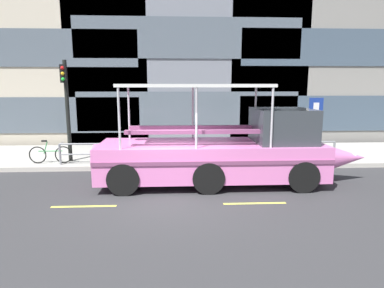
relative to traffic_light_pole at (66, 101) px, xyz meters
name	(u,v)px	position (x,y,z in m)	size (l,w,h in m)	color
ground_plane	(171,195)	(4.29, -4.05, -2.70)	(120.00, 120.00, 0.00)	#333335
sidewalk	(172,155)	(4.29, 1.55, -2.61)	(32.00, 4.80, 0.18)	#A8A59E
curb_edge	(172,167)	(4.29, -0.94, -2.61)	(32.00, 0.18, 0.18)	#B2ADA3
lane_centreline	(170,205)	(4.29, -4.93, -2.70)	(25.80, 0.12, 0.01)	#DBD64C
curb_guardrail	(200,149)	(5.44, -0.60, -1.94)	(11.36, 0.09, 0.87)	gray
traffic_light_pole	(66,101)	(0.00, 0.00, 0.00)	(0.24, 0.46, 4.16)	black
parking_sign	(315,118)	(10.36, -0.18, -0.73)	(0.60, 0.12, 2.64)	#4C4F54
leaned_bicycle	(51,154)	(-0.67, -0.35, -2.14)	(1.74, 0.46, 0.96)	black
duck_tour_boat	(227,152)	(6.20, -2.90, -1.61)	(9.31, 2.47, 3.36)	pink
pedestrian_near_bow	(272,136)	(8.80, 0.75, -1.61)	(0.21, 0.44, 1.52)	#47423D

